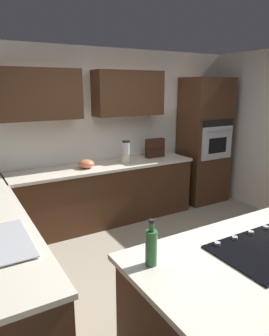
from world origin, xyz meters
TOP-DOWN VIEW (x-y plane):
  - ground_plane at (0.00, 0.00)m, footprint 14.00×14.00m
  - wall_back at (0.07, -2.05)m, footprint 6.00×0.44m
  - lower_cabinets_back at (0.10, -1.72)m, footprint 2.80×0.60m
  - countertop_back at (0.10, -1.72)m, footprint 2.84×0.64m
  - island_base at (0.16, 1.16)m, footprint 1.93×1.00m
  - island_top at (0.16, 1.16)m, footprint 2.01×1.08m
  - wall_oven at (-1.85, -1.72)m, footprint 0.80×0.66m
  - cooktop at (0.16, 1.15)m, footprint 0.76×0.56m
  - blender at (-0.25, -1.69)m, footprint 0.15×0.15m
  - mixing_bowl at (0.40, -1.69)m, footprint 0.23×0.23m
  - spice_rack at (-0.85, -1.80)m, footprint 0.33×0.11m
  - oil_bottle at (0.98, 0.88)m, footprint 0.08×0.08m

SIDE VIEW (x-z plane):
  - ground_plane at x=0.00m, z-range 0.00..0.00m
  - lower_cabinets_back at x=0.10m, z-range 0.00..0.86m
  - island_base at x=0.16m, z-range 0.00..0.86m
  - countertop_back at x=0.10m, z-range 0.86..0.90m
  - island_top at x=0.16m, z-range 0.86..0.90m
  - cooktop at x=0.16m, z-range 0.89..0.92m
  - mixing_bowl at x=0.40m, z-range 0.90..1.02m
  - oil_bottle at x=0.98m, z-range 0.87..1.19m
  - blender at x=-0.25m, z-range 0.88..1.22m
  - spice_rack at x=-0.85m, z-range 0.90..1.21m
  - wall_oven at x=-1.85m, z-range 0.00..2.18m
  - wall_back at x=0.07m, z-range 0.15..2.75m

